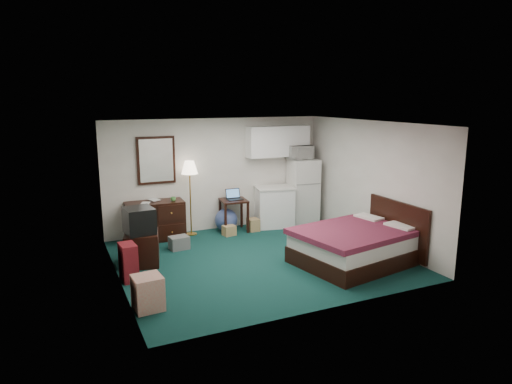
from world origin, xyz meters
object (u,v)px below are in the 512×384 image
floor_lamp (190,198)px  suitcase (128,262)px  fridge (303,191)px  kitchen_counter (274,207)px  bed (354,246)px  desk (234,215)px  tv_stand (142,248)px  dresser (155,221)px

floor_lamp → suitcase: bearing=-129.1°
fridge → suitcase: size_ratio=2.45×
floor_lamp → kitchen_counter: (1.96, -0.15, -0.36)m
fridge → bed: 2.87m
desk → bed: size_ratio=0.37×
floor_lamp → fridge: (2.72, -0.14, -0.05)m
kitchen_counter → tv_stand: 3.50m
floor_lamp → suitcase: 2.69m
dresser → tv_stand: (-0.53, -1.34, -0.12)m
floor_lamp → desk: floor_lamp is taller
tv_stand → fridge: bearing=30.4°
kitchen_counter → floor_lamp: bearing=-172.8°
fridge → bed: bearing=-94.5°
desk → tv_stand: bearing=-144.5°
desk → tv_stand: size_ratio=1.13×
fridge → suitcase: 4.80m
desk → kitchen_counter: size_ratio=0.80×
floor_lamp → desk: size_ratio=2.26×
kitchen_counter → tv_stand: bearing=-147.7°
fridge → suitcase: bearing=-149.8°
kitchen_counter → bed: size_ratio=0.46×
kitchen_counter → suitcase: (-3.62, -1.90, -0.14)m
dresser → floor_lamp: bearing=5.9°
dresser → kitchen_counter: 2.75m
kitchen_counter → suitcase: size_ratio=1.45×
dresser → tv_stand: size_ratio=1.88×
fridge → kitchen_counter: bearing=-172.3°
desk → suitcase: bearing=-137.1°
desk → bed: (1.22, -2.79, -0.04)m
desk → kitchen_counter: 1.01m
floor_lamp → kitchen_counter: bearing=-4.5°
dresser → floor_lamp: size_ratio=0.74×
bed → suitcase: bed is taller
dresser → suitcase: size_ratio=1.93×
floor_lamp → suitcase: floor_lamp is taller
dresser → bed: (2.96, -2.88, -0.09)m
floor_lamp → desk: 1.06m
desk → kitchen_counter: (1.00, -0.03, 0.09)m
kitchen_counter → dresser: bearing=-170.7°
dresser → tv_stand: dresser is taller
floor_lamp → kitchen_counter: floor_lamp is taller
floor_lamp → bed: bearing=-53.3°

